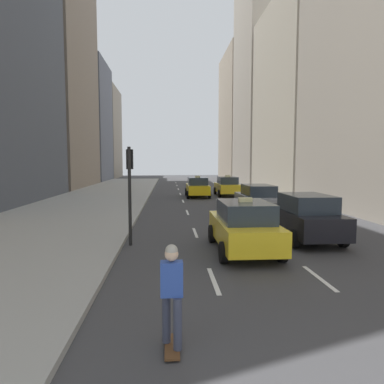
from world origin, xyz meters
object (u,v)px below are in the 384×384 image
object	(u,v)px
taxi_third	(227,186)
sedan_silver_behind	(304,216)
skateboarder	(172,292)
taxi_lead	(244,226)
sedan_black_near	(257,198)
traffic_light_pole	(130,180)
taxi_second	(197,187)

from	to	relation	value
taxi_third	sedan_silver_behind	xyz separation A→B (m)	(0.00, -17.67, 0.03)
sedan_silver_behind	skateboarder	xyz separation A→B (m)	(-5.31, -7.65, 0.05)
taxi_lead	sedan_silver_behind	size ratio (longest dim) A/B	0.98
taxi_lead	sedan_black_near	distance (m)	9.26
taxi_lead	traffic_light_pole	world-z (taller)	traffic_light_pole
taxi_lead	skateboarder	bearing A→B (deg)	-112.80
taxi_second	taxi_third	bearing A→B (deg)	20.37
taxi_lead	taxi_second	size ratio (longest dim) A/B	1.00
sedan_black_near	taxi_lead	bearing A→B (deg)	-107.60
sedan_silver_behind	skateboarder	world-z (taller)	sedan_silver_behind
taxi_lead	sedan_black_near	xyz separation A→B (m)	(2.80, 8.83, -0.02)
taxi_lead	sedan_silver_behind	world-z (taller)	taxi_lead
sedan_black_near	skateboarder	xyz separation A→B (m)	(-5.31, -14.79, 0.10)
sedan_black_near	skateboarder	world-z (taller)	skateboarder
taxi_third	sedan_silver_behind	bearing A→B (deg)	-90.00
taxi_third	taxi_second	bearing A→B (deg)	-159.63
traffic_light_pole	skateboarder	bearing A→B (deg)	-78.72
taxi_lead	skateboarder	distance (m)	6.47
taxi_third	sedan_black_near	world-z (taller)	taxi_third
sedan_silver_behind	traffic_light_pole	world-z (taller)	traffic_light_pole
taxi_second	traffic_light_pole	distance (m)	17.58
taxi_third	skateboarder	xyz separation A→B (m)	(-5.31, -25.32, 0.08)
taxi_lead	taxi_second	xyz separation A→B (m)	(0.00, 18.32, 0.00)
sedan_black_near	skateboarder	size ratio (longest dim) A/B	2.78
taxi_lead	taxi_third	size ratio (longest dim) A/B	1.00
taxi_second	taxi_third	xyz separation A→B (m)	(2.80, 1.04, 0.00)
taxi_lead	skateboarder	xyz separation A→B (m)	(-2.51, -5.97, 0.08)
taxi_third	sedan_black_near	distance (m)	10.53
taxi_second	taxi_third	world-z (taller)	same
taxi_second	sedan_black_near	world-z (taller)	taxi_second
sedan_silver_behind	traffic_light_pole	distance (m)	6.93
sedan_black_near	sedan_silver_behind	distance (m)	7.15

